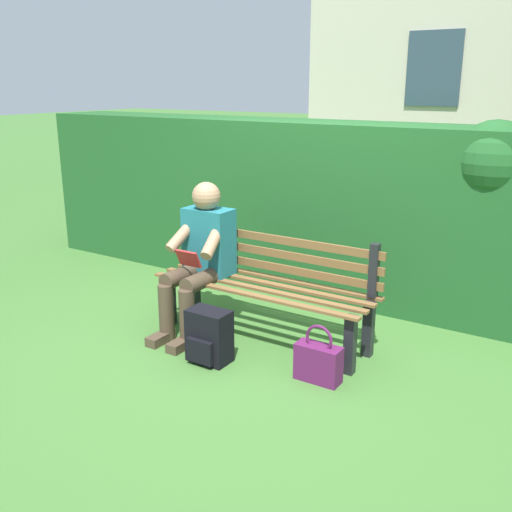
# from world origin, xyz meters

# --- Properties ---
(ground) EXTENTS (60.00, 60.00, 0.00)m
(ground) POSITION_xyz_m (0.00, 0.00, 0.00)
(ground) COLOR #3D6B2D
(park_bench) EXTENTS (1.73, 0.48, 0.83)m
(park_bench) POSITION_xyz_m (0.00, -0.07, 0.43)
(park_bench) COLOR black
(park_bench) RESTS_ON ground
(person_seated) EXTENTS (0.44, 0.73, 1.17)m
(person_seated) POSITION_xyz_m (0.52, 0.10, 0.62)
(person_seated) COLOR #1E6672
(person_seated) RESTS_ON ground
(hedge_backdrop) EXTENTS (5.79, 0.75, 1.63)m
(hedge_backdrop) POSITION_xyz_m (0.40, -1.27, 0.81)
(hedge_backdrop) COLOR #1E5123
(hedge_backdrop) RESTS_ON ground
(backpack) EXTENTS (0.30, 0.26, 0.38)m
(backpack) POSITION_xyz_m (0.12, 0.52, 0.19)
(backpack) COLOR black
(backpack) RESTS_ON ground
(handbag) EXTENTS (0.30, 0.13, 0.40)m
(handbag) POSITION_xyz_m (-0.65, 0.37, 0.14)
(handbag) COLOR #59194C
(handbag) RESTS_ON ground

